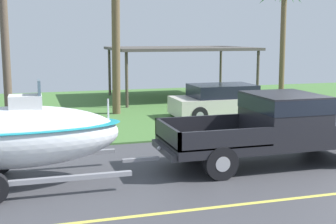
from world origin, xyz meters
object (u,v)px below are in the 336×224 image
object	(u,v)px
parked_sedan_near	(226,102)
palm_tree_near_right	(284,2)
boat_on_trailer	(15,136)
pickup_truck_towing	(282,125)
carport_awning	(180,49)

from	to	relation	value
parked_sedan_near	palm_tree_near_right	bearing A→B (deg)	44.45
boat_on_trailer	parked_sedan_near	distance (m)	10.36
pickup_truck_towing	parked_sedan_near	world-z (taller)	pickup_truck_towing
pickup_truck_towing	boat_on_trailer	xyz separation A→B (m)	(-6.63, -0.00, 0.10)
pickup_truck_towing	parked_sedan_near	size ratio (longest dim) A/B	1.30
carport_awning	pickup_truck_towing	bearing A→B (deg)	-95.82
boat_on_trailer	pickup_truck_towing	bearing A→B (deg)	0.00
boat_on_trailer	palm_tree_near_right	distance (m)	18.90
palm_tree_near_right	boat_on_trailer	bearing A→B (deg)	-138.11
carport_awning	palm_tree_near_right	size ratio (longest dim) A/B	1.10
parked_sedan_near	pickup_truck_towing	bearing A→B (deg)	-101.18
boat_on_trailer	parked_sedan_near	xyz separation A→B (m)	(7.94, 6.64, -0.45)
carport_awning	palm_tree_near_right	world-z (taller)	palm_tree_near_right
pickup_truck_towing	parked_sedan_near	bearing A→B (deg)	78.82
pickup_truck_towing	boat_on_trailer	size ratio (longest dim) A/B	1.00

